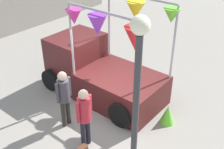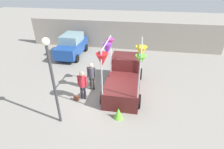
# 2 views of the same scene
# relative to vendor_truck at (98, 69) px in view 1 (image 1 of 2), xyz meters

# --- Properties ---
(ground_plane) EXTENTS (60.00, 60.00, 0.00)m
(ground_plane) POSITION_rel_vendor_truck_xyz_m (-0.95, -0.98, -0.90)
(ground_plane) COLOR gray
(vendor_truck) EXTENTS (2.45, 4.16, 3.30)m
(vendor_truck) POSITION_rel_vendor_truck_xyz_m (0.00, 0.00, 0.00)
(vendor_truck) COLOR #4C1919
(vendor_truck) RESTS_ON ground
(person_customer) EXTENTS (0.53, 0.34, 1.76)m
(person_customer) POSITION_rel_vendor_truck_xyz_m (-2.14, -1.47, 0.17)
(person_customer) COLOR black
(person_customer) RESTS_ON ground
(person_vendor) EXTENTS (0.53, 0.34, 1.77)m
(person_vendor) POSITION_rel_vendor_truck_xyz_m (-1.90, -0.45, 0.18)
(person_vendor) COLOR #2D2823
(person_vendor) RESTS_ON ground
(street_lamp) EXTENTS (0.32, 0.32, 4.16)m
(street_lamp) POSITION_rel_vendor_truck_xyz_m (-2.70, -3.36, 1.80)
(street_lamp) COLOR #333338
(street_lamp) RESTS_ON ground
(folded_kite_bundle_lime) EXTENTS (0.62, 0.62, 0.60)m
(folded_kite_bundle_lime) POSITION_rel_vendor_truck_xyz_m (0.03, -2.70, -0.60)
(folded_kite_bundle_lime) COLOR #66CC33
(folded_kite_bundle_lime) RESTS_ON ground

